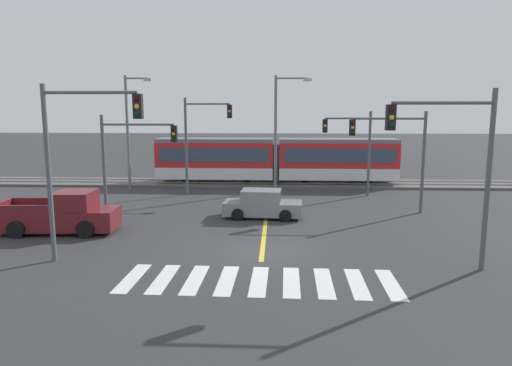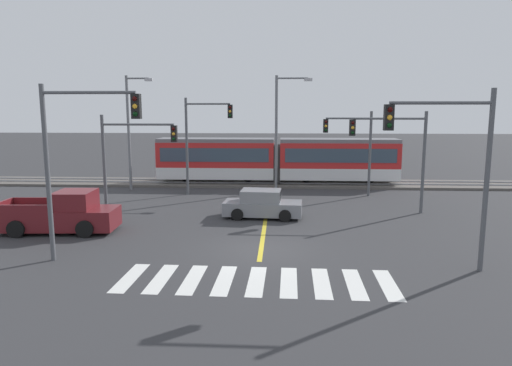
{
  "view_description": "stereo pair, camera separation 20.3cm",
  "coord_description": "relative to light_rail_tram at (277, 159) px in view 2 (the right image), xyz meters",
  "views": [
    {
      "loc": [
        0.6,
        -18.31,
        5.72
      ],
      "look_at": [
        -0.64,
        7.7,
        1.6
      ],
      "focal_mm": 32.0,
      "sensor_mm": 36.0,
      "label": 1
    },
    {
      "loc": [
        0.8,
        -18.29,
        5.72
      ],
      "look_at": [
        -0.64,
        7.7,
        1.6
      ],
      "focal_mm": 32.0,
      "sensor_mm": 36.0,
      "label": 2
    }
  ],
  "objects": [
    {
      "name": "track_bed",
      "position": [
        -0.48,
        0.01,
        -1.96
      ],
      "size": [
        120.0,
        4.0,
        0.18
      ],
      "primitive_type": "cube",
      "color": "#56514C",
      "rests_on": "ground"
    },
    {
      "name": "crosswalk_stripe_7",
      "position": [
        2.82,
        -20.7,
        -2.04
      ],
      "size": [
        0.61,
        2.81,
        0.01
      ],
      "primitive_type": "cube",
      "rotation": [
        0.0,
        0.0,
        -0.02
      ],
      "color": "silver",
      "rests_on": "ground"
    },
    {
      "name": "traffic_light_mid_left",
      "position": [
        -8.03,
        -10.64,
        1.6
      ],
      "size": [
        4.25,
        0.38,
        5.52
      ],
      "color": "#515459",
      "rests_on": "ground"
    },
    {
      "name": "crosswalk_stripe_8",
      "position": [
        3.92,
        -20.72,
        -2.04
      ],
      "size": [
        0.61,
        2.81,
        0.01
      ],
      "primitive_type": "cube",
      "rotation": [
        0.0,
        0.0,
        -0.02
      ],
      "color": "silver",
      "rests_on": "ground"
    },
    {
      "name": "rail_near",
      "position": [
        -0.48,
        -0.71,
        -1.82
      ],
      "size": [
        120.0,
        0.08,
        0.1
      ],
      "primitive_type": "cube",
      "color": "#939399",
      "rests_on": "track_bed"
    },
    {
      "name": "ground_plane",
      "position": [
        -0.48,
        -17.1,
        -2.05
      ],
      "size": [
        200.0,
        200.0,
        0.0
      ],
      "primitive_type": "plane",
      "color": "#333335"
    },
    {
      "name": "pickup_truck",
      "position": [
        -10.09,
        -14.76,
        -1.21
      ],
      "size": [
        5.5,
        2.46,
        1.98
      ],
      "color": "maroon",
      "rests_on": "ground"
    },
    {
      "name": "street_lamp_centre",
      "position": [
        0.23,
        -2.93,
        2.65
      ],
      "size": [
        2.57,
        0.28,
        8.17
      ],
      "color": "slate",
      "rests_on": "ground"
    },
    {
      "name": "traffic_light_mid_right",
      "position": [
        6.77,
        -9.66,
        1.78
      ],
      "size": [
        4.25,
        0.38,
        5.71
      ],
      "color": "#515459",
      "rests_on": "ground"
    },
    {
      "name": "street_lamp_west",
      "position": [
        -10.48,
        -2.99,
        2.6
      ],
      "size": [
        1.99,
        0.28,
        8.2
      ],
      "color": "slate",
      "rests_on": "ground"
    },
    {
      "name": "crosswalk_stripe_5",
      "position": [
        0.62,
        -20.66,
        -2.04
      ],
      "size": [
        0.61,
        2.81,
        0.01
      ],
      "primitive_type": "cube",
      "rotation": [
        0.0,
        0.0,
        -0.02
      ],
      "color": "silver",
      "rests_on": "ground"
    },
    {
      "name": "traffic_light_near_left",
      "position": [
        -7.28,
        -18.87,
        2.4
      ],
      "size": [
        3.75,
        0.38,
        6.71
      ],
      "color": "#515459",
      "rests_on": "ground"
    },
    {
      "name": "crosswalk_stripe_2",
      "position": [
        -2.68,
        -20.59,
        -2.04
      ],
      "size": [
        0.61,
        2.81,
        0.01
      ],
      "primitive_type": "cube",
      "rotation": [
        0.0,
        0.0,
        -0.02
      ],
      "color": "silver",
      "rests_on": "ground"
    },
    {
      "name": "rail_far",
      "position": [
        -0.48,
        0.73,
        -1.82
      ],
      "size": [
        120.0,
        0.08,
        0.1
      ],
      "primitive_type": "cube",
      "color": "#939399",
      "rests_on": "track_bed"
    },
    {
      "name": "crosswalk_stripe_0",
      "position": [
        -4.88,
        -20.55,
        -2.04
      ],
      "size": [
        0.61,
        2.81,
        0.01
      ],
      "primitive_type": "cube",
      "rotation": [
        0.0,
        0.0,
        -0.02
      ],
      "color": "silver",
      "rests_on": "ground"
    },
    {
      "name": "sedan_crossing",
      "position": [
        -0.67,
        -11.23,
        -1.35
      ],
      "size": [
        4.3,
        2.13,
        1.52
      ],
      "color": "gray",
      "rests_on": "ground"
    },
    {
      "name": "crosswalk_stripe_4",
      "position": [
        -0.48,
        -20.63,
        -2.04
      ],
      "size": [
        0.61,
        2.81,
        0.01
      ],
      "primitive_type": "cube",
      "rotation": [
        0.0,
        0.0,
        -0.02
      ],
      "color": "silver",
      "rests_on": "ground"
    },
    {
      "name": "traffic_light_far_right",
      "position": [
        5.18,
        -4.47,
        1.69
      ],
      "size": [
        3.25,
        0.38,
        5.71
      ],
      "color": "#515459",
      "rests_on": "ground"
    },
    {
      "name": "traffic_light_near_right",
      "position": [
        6.35,
        -19.15,
        2.2
      ],
      "size": [
        3.75,
        0.38,
        6.5
      ],
      "color": "#515459",
      "rests_on": "ground"
    },
    {
      "name": "traffic_light_far_left",
      "position": [
        -5.11,
        -4.6,
        2.26
      ],
      "size": [
        3.25,
        0.38,
        6.6
      ],
      "color": "#515459",
      "rests_on": "ground"
    },
    {
      "name": "crosswalk_stripe_3",
      "position": [
        -1.58,
        -20.61,
        -2.04
      ],
      "size": [
        0.61,
        2.81,
        0.01
      ],
      "primitive_type": "cube",
      "rotation": [
        0.0,
        0.0,
        -0.02
      ],
      "color": "silver",
      "rests_on": "ground"
    },
    {
      "name": "crosswalk_stripe_1",
      "position": [
        -3.78,
        -20.57,
        -2.04
      ],
      "size": [
        0.61,
        2.81,
        0.01
      ],
      "primitive_type": "cube",
      "rotation": [
        0.0,
        0.0,
        -0.02
      ],
      "color": "silver",
      "rests_on": "ground"
    },
    {
      "name": "crosswalk_stripe_6",
      "position": [
        1.72,
        -20.68,
        -2.04
      ],
      "size": [
        0.61,
        2.81,
        0.01
      ],
      "primitive_type": "cube",
      "rotation": [
        0.0,
        0.0,
        -0.02
      ],
      "color": "silver",
      "rests_on": "ground"
    },
    {
      "name": "lane_centre_line",
      "position": [
        -0.48,
        -10.31,
        -2.05
      ],
      "size": [
        0.2,
        16.64,
        0.01
      ],
      "primitive_type": "cube",
      "color": "gold",
      "rests_on": "ground"
    },
    {
      "name": "light_rail_tram",
      "position": [
        0.0,
        0.0,
        0.0
      ],
      "size": [
        18.5,
        2.64,
        3.43
      ],
      "color": "silver",
      "rests_on": "track_bed"
    }
  ]
}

